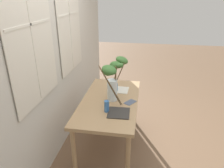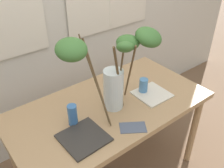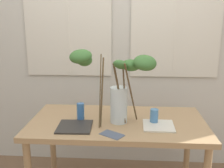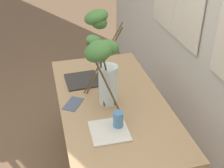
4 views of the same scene
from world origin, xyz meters
name	(u,v)px [view 1 (image 1 of 4)]	position (x,y,z in m)	size (l,w,h in m)	color
ground	(110,145)	(0.00, 0.00, 0.00)	(14.00, 14.00, 0.00)	brown
back_wall_with_windows	(51,42)	(0.00, 0.75, 1.52)	(4.91, 0.14, 3.02)	beige
dining_table	(110,105)	(0.00, 0.00, 0.67)	(1.42, 0.75, 0.75)	tan
vase_with_branches	(114,77)	(-0.02, -0.06, 1.10)	(0.69, 0.37, 0.60)	silver
drinking_glass_blue_left	(107,106)	(-0.30, -0.01, 0.83)	(0.06, 0.06, 0.14)	#386BAD
drinking_glass_blue_right	(116,87)	(0.29, -0.03, 0.81)	(0.06, 0.06, 0.12)	#4C84BC
plate_square_left	(119,113)	(-0.32, -0.16, 0.76)	(0.26, 0.26, 0.01)	#2D2B28
plate_square_right	(120,90)	(0.32, -0.10, 0.76)	(0.24, 0.24, 0.01)	silver
napkin_folded	(130,102)	(-0.03, -0.28, 0.76)	(0.17, 0.10, 0.00)	#4C566B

